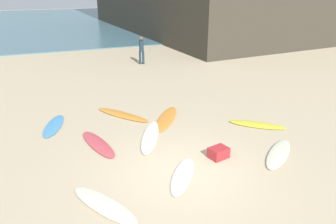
{
  "coord_description": "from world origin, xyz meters",
  "views": [
    {
      "loc": [
        -3.16,
        -7.04,
        4.91
      ],
      "look_at": [
        0.97,
        3.65,
        0.3
      ],
      "focal_mm": 34.96,
      "sensor_mm": 36.0,
      "label": 1
    }
  ],
  "objects": [
    {
      "name": "surfboard_4",
      "position": [
        -0.15,
        2.42,
        0.04
      ],
      "size": [
        1.55,
        2.54,
        0.08
      ],
      "primitive_type": "ellipsoid",
      "rotation": [
        0.0,
        0.0,
        2.71
      ],
      "color": "white",
      "rests_on": "ground_plane"
    },
    {
      "name": "beachgoer_near",
      "position": [
        2.64,
        12.56,
        0.96
      ],
      "size": [
        0.34,
        0.32,
        1.72
      ],
      "rotation": [
        0.0,
        0.0,
        2.96
      ],
      "color": "#1E3342",
      "rests_on": "ground_plane"
    },
    {
      "name": "surfboard_5",
      "position": [
        -1.88,
        2.49,
        0.04
      ],
      "size": [
        1.03,
        2.27,
        0.09
      ],
      "primitive_type": "ellipsoid",
      "rotation": [
        0.0,
        0.0,
        3.38
      ],
      "color": "#D34955",
      "rests_on": "ground_plane"
    },
    {
      "name": "beach_cooler",
      "position": [
        1.33,
        0.4,
        0.16
      ],
      "size": [
        0.64,
        0.55,
        0.32
      ],
      "primitive_type": "cube",
      "rotation": [
        0.0,
        0.0,
        3.38
      ],
      "color": "#B2282D",
      "rests_on": "ground_plane"
    },
    {
      "name": "surfboard_8",
      "position": [
        -0.56,
        4.62,
        0.04
      ],
      "size": [
        1.86,
        2.34,
        0.08
      ],
      "primitive_type": "ellipsoid",
      "rotation": [
        0.0,
        0.0,
        3.76
      ],
      "color": "orange",
      "rests_on": "ground_plane"
    },
    {
      "name": "surfboard_1",
      "position": [
        -2.29,
        -0.64,
        0.04
      ],
      "size": [
        1.54,
        2.15,
        0.08
      ],
      "primitive_type": "ellipsoid",
      "rotation": [
        0.0,
        0.0,
        3.65
      ],
      "color": "silver",
      "rests_on": "ground_plane"
    },
    {
      "name": "ocean_water",
      "position": [
        0.0,
        38.29,
        0.04
      ],
      "size": [
        120.0,
        40.0,
        0.08
      ],
      "primitive_type": "cube",
      "color": "slate",
      "rests_on": "ground_plane"
    },
    {
      "name": "surfboard_2",
      "position": [
        3.8,
        1.92,
        0.04
      ],
      "size": [
        1.9,
        1.73,
        0.08
      ],
      "primitive_type": "ellipsoid",
      "rotation": [
        0.0,
        0.0,
        4.01
      ],
      "color": "yellow",
      "rests_on": "ground_plane"
    },
    {
      "name": "surfboard_7",
      "position": [
        -3.13,
        4.5,
        0.04
      ],
      "size": [
        1.12,
        2.07,
        0.09
      ],
      "primitive_type": "ellipsoid",
      "rotation": [
        0.0,
        0.0,
        -0.3
      ],
      "color": "#4894D3",
      "rests_on": "ground_plane"
    },
    {
      "name": "surfboard_3",
      "position": [
        -0.07,
        -0.16,
        0.03
      ],
      "size": [
        1.51,
        1.87,
        0.07
      ],
      "primitive_type": "ellipsoid",
      "rotation": [
        0.0,
        0.0,
        -0.6
      ],
      "color": "white",
      "rests_on": "ground_plane"
    },
    {
      "name": "surfboard_6",
      "position": [
        3.11,
        -0.13,
        0.04
      ],
      "size": [
        1.97,
        1.77,
        0.09
      ],
      "primitive_type": "ellipsoid",
      "rotation": [
        0.0,
        0.0,
        2.27
      ],
      "color": "#EBEDCC",
      "rests_on": "ground_plane"
    },
    {
      "name": "ground_plane",
      "position": [
        0.0,
        0.0,
        0.0
      ],
      "size": [
        120.0,
        120.0,
        0.0
      ],
      "primitive_type": "plane",
      "color": "#C6B28E"
    },
    {
      "name": "surfboard_0",
      "position": [
        0.93,
        3.68,
        0.03
      ],
      "size": [
        1.86,
        2.39,
        0.07
      ],
      "primitive_type": "ellipsoid",
      "rotation": [
        0.0,
        0.0,
        -0.58
      ],
      "color": "orange",
      "rests_on": "ground_plane"
    }
  ]
}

